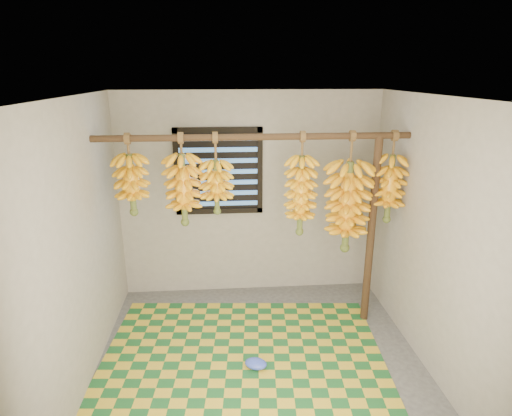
{
  "coord_description": "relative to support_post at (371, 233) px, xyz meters",
  "views": [
    {
      "loc": [
        -0.31,
        -3.3,
        2.58
      ],
      "look_at": [
        0.0,
        0.55,
        1.35
      ],
      "focal_mm": 30.0,
      "sensor_mm": 36.0,
      "label": 1
    }
  ],
  "objects": [
    {
      "name": "banana_bunch_e",
      "position": [
        -0.27,
        0.0,
        0.29
      ],
      "size": [
        0.43,
        0.43,
        1.22
      ],
      "color": "brown",
      "rests_on": "hanging_pole"
    },
    {
      "name": "banana_bunch_f",
      "position": [
        0.15,
        0.0,
        0.47
      ],
      "size": [
        0.3,
        0.3,
        0.92
      ],
      "color": "brown",
      "rests_on": "hanging_pole"
    },
    {
      "name": "support_post",
      "position": [
        0.0,
        0.0,
        0.0
      ],
      "size": [
        0.08,
        0.08,
        2.0
      ],
      "primitive_type": "cylinder",
      "color": "#402818",
      "rests_on": "floor"
    },
    {
      "name": "wall_back",
      "position": [
        -1.2,
        0.8,
        0.2
      ],
      "size": [
        3.0,
        0.01,
        2.4
      ],
      "primitive_type": "cube",
      "color": "gray",
      "rests_on": "floor"
    },
    {
      "name": "plastic_bag",
      "position": [
        -1.25,
        -0.74,
        -0.95
      ],
      "size": [
        0.25,
        0.22,
        0.08
      ],
      "primitive_type": "ellipsoid",
      "rotation": [
        0.0,
        0.0,
        -0.38
      ],
      "color": "blue",
      "rests_on": "woven_mat"
    },
    {
      "name": "wall_right",
      "position": [
        0.3,
        -0.7,
        0.2
      ],
      "size": [
        0.01,
        3.0,
        2.4
      ],
      "primitive_type": "cube",
      "color": "gray",
      "rests_on": "floor"
    },
    {
      "name": "banana_bunch_b",
      "position": [
        -1.89,
        0.0,
        0.5
      ],
      "size": [
        0.34,
        0.34,
        0.9
      ],
      "color": "brown",
      "rests_on": "hanging_pole"
    },
    {
      "name": "banana_bunch_d",
      "position": [
        -0.75,
        0.0,
        0.42
      ],
      "size": [
        0.3,
        0.3,
        1.03
      ],
      "color": "brown",
      "rests_on": "hanging_pole"
    },
    {
      "name": "wall_left",
      "position": [
        -2.71,
        -0.7,
        0.2
      ],
      "size": [
        0.01,
        3.0,
        2.4
      ],
      "primitive_type": "cube",
      "color": "gray",
      "rests_on": "floor"
    },
    {
      "name": "ceiling",
      "position": [
        -1.2,
        -0.7,
        1.4
      ],
      "size": [
        3.0,
        3.0,
        0.01
      ],
      "primitive_type": "cube",
      "color": "silver",
      "rests_on": "wall_back"
    },
    {
      "name": "banana_bunch_a",
      "position": [
        -2.37,
        0.0,
        0.57
      ],
      "size": [
        0.31,
        0.31,
        0.78
      ],
      "color": "brown",
      "rests_on": "hanging_pole"
    },
    {
      "name": "hanging_pole",
      "position": [
        -1.2,
        0.0,
        1.0
      ],
      "size": [
        3.0,
        0.06,
        0.06
      ],
      "primitive_type": "cylinder",
      "rotation": [
        0.0,
        1.57,
        0.0
      ],
      "color": "#402818",
      "rests_on": "wall_left"
    },
    {
      "name": "woven_mat",
      "position": [
        -1.36,
        -0.64,
        -0.99
      ],
      "size": [
        2.8,
        2.31,
        0.01
      ],
      "primitive_type": "cube",
      "rotation": [
        0.0,
        0.0,
        -0.08
      ],
      "color": "#1A5A27",
      "rests_on": "floor"
    },
    {
      "name": "floor",
      "position": [
        -1.2,
        -0.7,
        -1.0
      ],
      "size": [
        3.0,
        3.0,
        0.01
      ],
      "primitive_type": "cube",
      "color": "#474747",
      "rests_on": "ground"
    },
    {
      "name": "banana_bunch_c",
      "position": [
        -1.57,
        0.0,
        0.53
      ],
      "size": [
        0.32,
        0.32,
        0.79
      ],
      "color": "brown",
      "rests_on": "hanging_pole"
    },
    {
      "name": "window",
      "position": [
        -1.55,
        0.78,
        0.5
      ],
      "size": [
        1.0,
        0.04,
        1.0
      ],
      "color": "black",
      "rests_on": "wall_back"
    }
  ]
}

